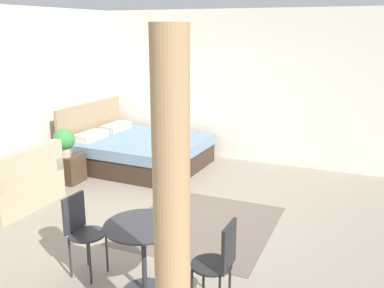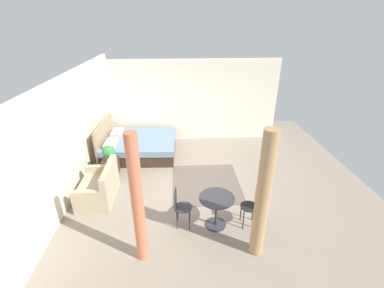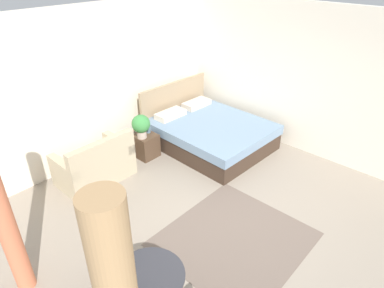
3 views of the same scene
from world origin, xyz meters
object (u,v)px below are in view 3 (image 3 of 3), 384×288
object	(u,v)px
vase	(148,129)
bed	(209,132)
potted_plant	(141,125)
cafe_chair_near_couch	(111,247)
couch	(96,165)
nightstand	(146,146)

from	to	relation	value
vase	bed	bearing A→B (deg)	-32.01
potted_plant	cafe_chair_near_couch	distance (m)	2.81
couch	potted_plant	world-z (taller)	potted_plant
nightstand	potted_plant	distance (m)	0.51
potted_plant	cafe_chair_near_couch	bearing A→B (deg)	-137.68
couch	vase	distance (m)	1.27
nightstand	cafe_chair_near_couch	world-z (taller)	cafe_chair_near_couch
vase	cafe_chair_near_couch	world-z (taller)	cafe_chair_near_couch
bed	couch	distance (m)	2.41
couch	nightstand	world-z (taller)	couch
couch	potted_plant	bearing A→B (deg)	-3.40
couch	potted_plant	xyz separation A→B (m)	(1.02, -0.06, 0.44)
potted_plant	vase	distance (m)	0.30
bed	nightstand	distance (m)	1.35
couch	cafe_chair_near_couch	world-z (taller)	couch
bed	vase	bearing A→B (deg)	147.99
potted_plant	nightstand	bearing A→B (deg)	17.84
bed	nightstand	bearing A→B (deg)	152.27
cafe_chair_near_couch	vase	bearing A→B (deg)	40.57
bed	couch	world-z (taller)	bed
potted_plant	vase	xyz separation A→B (m)	(0.22, 0.08, -0.19)
couch	potted_plant	size ratio (longest dim) A/B	2.68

